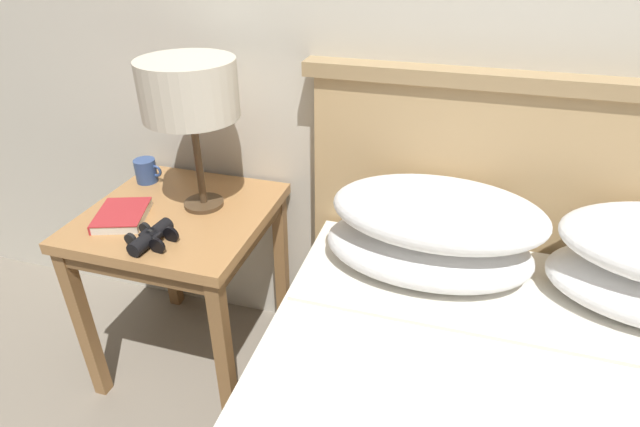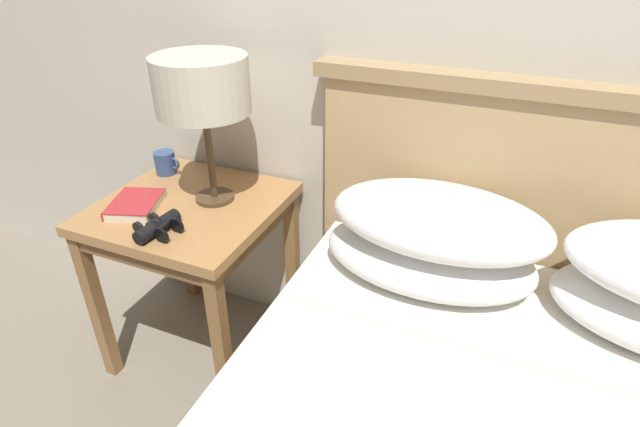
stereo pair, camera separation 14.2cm
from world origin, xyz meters
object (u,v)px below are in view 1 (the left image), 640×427
at_px(book_on_nightstand, 121,215).
at_px(binoculars_pair, 151,237).
at_px(nightstand, 181,233).
at_px(table_lamp, 189,92).
at_px(coffee_mug, 146,171).

bearing_deg(book_on_nightstand, binoculars_pair, -28.67).
distance_m(nightstand, book_on_nightstand, 0.20).
distance_m(nightstand, binoculars_pair, 0.22).
bearing_deg(binoculars_pair, nightstand, 98.74).
bearing_deg(table_lamp, book_on_nightstand, -142.85).
xyz_separation_m(table_lamp, book_on_nightstand, (-0.21, -0.16, -0.37)).
height_order(book_on_nightstand, coffee_mug, coffee_mug).
xyz_separation_m(book_on_nightstand, binoculars_pair, (0.17, -0.09, 0.01)).
bearing_deg(table_lamp, coffee_mug, 159.91).
bearing_deg(coffee_mug, book_on_nightstand, -74.19).
bearing_deg(nightstand, coffee_mug, 143.06).
distance_m(table_lamp, book_on_nightstand, 0.45).
bearing_deg(nightstand, table_lamp, 41.12).
relative_size(nightstand, coffee_mug, 6.32).
distance_m(binoculars_pair, coffee_mug, 0.43).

